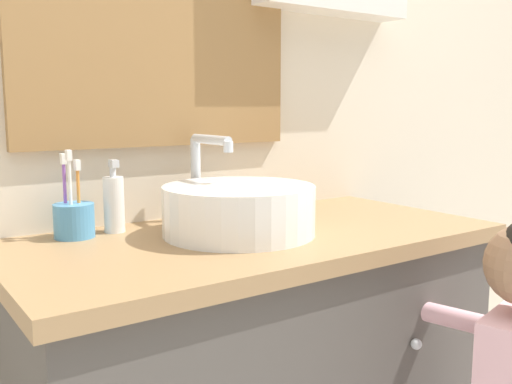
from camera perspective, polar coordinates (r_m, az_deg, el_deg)
wall_back at (r=1.49m, az=-5.76°, el=16.19°), size 3.20×0.18×2.50m
sink_basin at (r=1.23m, az=-1.79°, el=-1.65°), size 0.33×0.38×0.21m
toothbrush_holder at (r=1.26m, az=-17.75°, el=-2.52°), size 0.08×0.08×0.19m
soap_dispenser at (r=1.29m, az=-14.02°, el=-1.09°), size 0.04×0.04×0.16m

